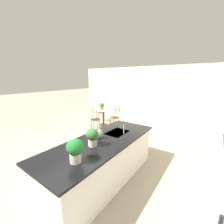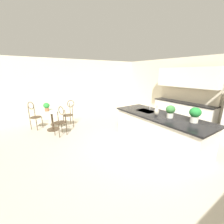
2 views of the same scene
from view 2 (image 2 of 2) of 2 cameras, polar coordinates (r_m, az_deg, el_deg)
name	(u,v)px [view 2 (image 2 of 2)]	position (r m, az deg, el deg)	size (l,w,h in m)	color
ground_plane	(129,148)	(4.26, 6.90, -14.03)	(40.00, 40.00, 0.00)	#B2A893
wall_back	(201,92)	(6.75, 31.90, 6.91)	(9.00, 0.12, 2.70)	beige
wall_left_window	(75,88)	(7.49, -14.62, 9.36)	(0.12, 7.80, 2.70)	beige
kitchen_island	(159,130)	(4.44, 18.10, -6.79)	(2.80, 1.06, 0.92)	white
back_counter_run	(182,112)	(6.68, 26.13, 0.08)	(2.44, 0.64, 1.52)	white
upper_cabinet_run	(186,77)	(6.47, 27.51, 12.14)	(2.40, 0.36, 0.76)	white
bistro_table	(52,118)	(5.74, -22.72, -2.37)	(0.80, 0.80, 0.74)	#3D2D1E
chair_near_window	(34,114)	(6.12, -28.60, -0.77)	(0.54, 0.54, 1.04)	#3D2D1E
chair_by_island	(69,112)	(5.90, -16.70, -0.05)	(0.40, 0.49, 1.04)	#3D2D1E
chair_toward_desk	(60,120)	(5.05, -19.82, -2.90)	(0.52, 0.48, 1.04)	#3D2D1E
sink_faucet	(150,107)	(4.73, 14.88, 2.05)	(0.02, 0.02, 0.22)	#B2B5BA
potted_plant_on_table	(47,106)	(5.65, -24.59, 2.07)	(0.21, 0.21, 0.30)	#9E603D
potted_plant_counter_far	(195,114)	(3.96, 30.15, -0.66)	(0.26, 0.26, 0.37)	beige
potted_plant_counter_near	(170,111)	(4.08, 22.23, 0.48)	(0.24, 0.24, 0.34)	beige
vase_on_counter	(156,111)	(4.21, 17.28, 0.20)	(0.13, 0.13, 0.29)	#BCB29E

